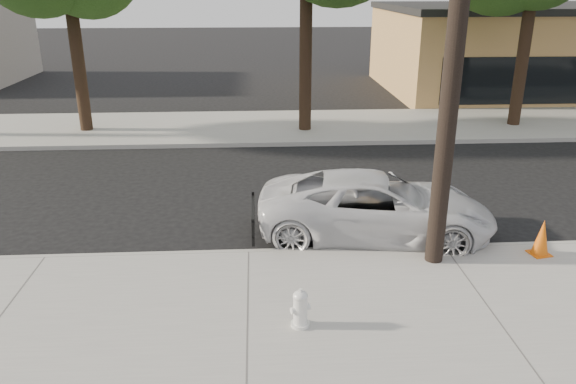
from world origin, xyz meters
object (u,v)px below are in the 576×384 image
at_px(utility_pole, 458,15).
at_px(police_cruiser, 376,206).
at_px(fire_hydrant, 300,309).
at_px(traffic_cone, 542,238).

relative_size(utility_pole, police_cruiser, 1.80).
height_order(utility_pole, police_cruiser, utility_pole).
height_order(utility_pole, fire_hydrant, utility_pole).
bearing_deg(utility_pole, traffic_cone, 2.96).
xyz_separation_m(utility_pole, police_cruiser, (-0.86, 1.48, -4.00)).
relative_size(fire_hydrant, traffic_cone, 0.84).
distance_m(utility_pole, traffic_cone, 4.72).
xyz_separation_m(utility_pole, traffic_cone, (2.17, 0.11, -4.19)).
bearing_deg(fire_hydrant, utility_pole, 15.68).
height_order(fire_hydrant, traffic_cone, traffic_cone).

